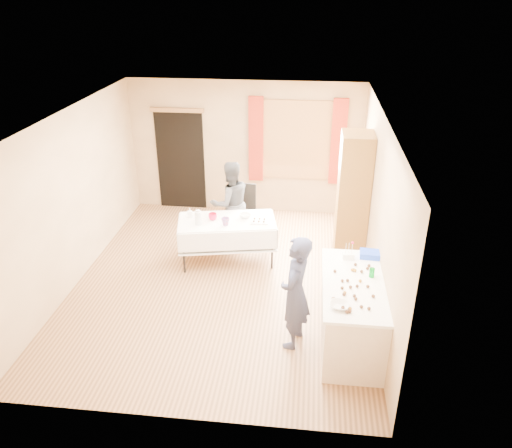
# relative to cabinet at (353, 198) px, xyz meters

# --- Properties ---
(floor) EXTENTS (4.50, 5.50, 0.02)m
(floor) POSITION_rel_cabinet_xyz_m (-1.99, -1.06, -1.08)
(floor) COLOR #9E7047
(floor) RESTS_ON ground
(ceiling) EXTENTS (4.50, 5.50, 0.02)m
(ceiling) POSITION_rel_cabinet_xyz_m (-1.99, -1.06, 1.54)
(ceiling) COLOR white
(ceiling) RESTS_ON floor
(wall_back) EXTENTS (4.50, 0.02, 2.60)m
(wall_back) POSITION_rel_cabinet_xyz_m (-1.99, 1.70, 0.23)
(wall_back) COLOR tan
(wall_back) RESTS_ON floor
(wall_front) EXTENTS (4.50, 0.02, 2.60)m
(wall_front) POSITION_rel_cabinet_xyz_m (-1.99, -3.82, 0.23)
(wall_front) COLOR tan
(wall_front) RESTS_ON floor
(wall_left) EXTENTS (0.02, 5.50, 2.60)m
(wall_left) POSITION_rel_cabinet_xyz_m (-4.25, -1.06, 0.23)
(wall_left) COLOR tan
(wall_left) RESTS_ON floor
(wall_right) EXTENTS (0.02, 5.50, 2.60)m
(wall_right) POSITION_rel_cabinet_xyz_m (0.27, -1.06, 0.23)
(wall_right) COLOR tan
(wall_right) RESTS_ON floor
(window_frame) EXTENTS (1.32, 0.06, 1.52)m
(window_frame) POSITION_rel_cabinet_xyz_m (-0.99, 1.66, 0.43)
(window_frame) COLOR olive
(window_frame) RESTS_ON wall_back
(window_pane) EXTENTS (1.20, 0.02, 1.40)m
(window_pane) POSITION_rel_cabinet_xyz_m (-0.99, 1.65, 0.43)
(window_pane) COLOR white
(window_pane) RESTS_ON wall_back
(curtain_left) EXTENTS (0.28, 0.06, 1.65)m
(curtain_left) POSITION_rel_cabinet_xyz_m (-1.77, 1.61, 0.43)
(curtain_left) COLOR maroon
(curtain_left) RESTS_ON wall_back
(curtain_right) EXTENTS (0.28, 0.06, 1.65)m
(curtain_right) POSITION_rel_cabinet_xyz_m (-0.21, 1.61, 0.43)
(curtain_right) COLOR maroon
(curtain_right) RESTS_ON wall_back
(doorway) EXTENTS (0.95, 0.04, 2.00)m
(doorway) POSITION_rel_cabinet_xyz_m (-3.29, 1.67, -0.07)
(doorway) COLOR black
(doorway) RESTS_ON floor
(door_lintel) EXTENTS (1.05, 0.06, 0.08)m
(door_lintel) POSITION_rel_cabinet_xyz_m (-3.29, 1.64, 0.95)
(door_lintel) COLOR olive
(door_lintel) RESTS_ON wall_back
(cabinet) EXTENTS (0.50, 0.60, 2.14)m
(cabinet) POSITION_rel_cabinet_xyz_m (0.00, 0.00, 0.00)
(cabinet) COLOR brown
(cabinet) RESTS_ON floor
(counter) EXTENTS (0.79, 1.67, 0.91)m
(counter) POSITION_rel_cabinet_xyz_m (-0.10, -2.31, -0.61)
(counter) COLOR beige
(counter) RESTS_ON floor
(party_table) EXTENTS (1.70, 1.10, 0.75)m
(party_table) POSITION_rel_cabinet_xyz_m (-2.02, -0.42, -0.62)
(party_table) COLOR black
(party_table) RESTS_ON floor
(chair) EXTENTS (0.44, 0.44, 0.97)m
(chair) POSITION_rel_cabinet_xyz_m (-1.87, 0.50, -0.78)
(chair) COLOR black
(chair) RESTS_ON floor
(girl) EXTENTS (0.73, 0.62, 1.53)m
(girl) POSITION_rel_cabinet_xyz_m (-0.82, -2.40, -0.30)
(girl) COLOR #252948
(girl) RESTS_ON floor
(woman) EXTENTS (1.23, 1.21, 1.51)m
(woman) POSITION_rel_cabinet_xyz_m (-2.06, 0.25, -0.31)
(woman) COLOR black
(woman) RESTS_ON floor
(soda_can) EXTENTS (0.08, 0.08, 0.12)m
(soda_can) POSITION_rel_cabinet_xyz_m (0.11, -2.16, -0.10)
(soda_can) COLOR #047819
(soda_can) RESTS_ON counter
(mixing_bowl) EXTENTS (0.28, 0.28, 0.05)m
(mixing_bowl) POSITION_rel_cabinet_xyz_m (-0.31, -2.85, -0.13)
(mixing_bowl) COLOR white
(mixing_bowl) RESTS_ON counter
(foam_block) EXTENTS (0.16, 0.11, 0.08)m
(foam_block) POSITION_rel_cabinet_xyz_m (-0.15, -1.73, -0.12)
(foam_block) COLOR white
(foam_block) RESTS_ON counter
(blue_basket) EXTENTS (0.31, 0.22, 0.08)m
(blue_basket) POSITION_rel_cabinet_xyz_m (0.15, -1.65, -0.12)
(blue_basket) COLOR blue
(blue_basket) RESTS_ON counter
(pitcher) EXTENTS (0.13, 0.13, 0.22)m
(pitcher) POSITION_rel_cabinet_xyz_m (-2.44, -0.62, -0.21)
(pitcher) COLOR silver
(pitcher) RESTS_ON party_table
(cup_red) EXTENTS (0.25, 0.25, 0.11)m
(cup_red) POSITION_rel_cabinet_xyz_m (-2.24, -0.42, -0.26)
(cup_red) COLOR red
(cup_red) RESTS_ON party_table
(cup_rainbow) EXTENTS (0.16, 0.16, 0.12)m
(cup_rainbow) POSITION_rel_cabinet_xyz_m (-2.01, -0.60, -0.26)
(cup_rainbow) COLOR red
(cup_rainbow) RESTS_ON party_table
(small_bowl) EXTENTS (0.21, 0.21, 0.06)m
(small_bowl) POSITION_rel_cabinet_xyz_m (-1.73, -0.28, -0.29)
(small_bowl) COLOR white
(small_bowl) RESTS_ON party_table
(pastry_tray) EXTENTS (0.30, 0.22, 0.02)m
(pastry_tray) POSITION_rel_cabinet_xyz_m (-1.49, -0.43, -0.31)
(pastry_tray) COLOR white
(pastry_tray) RESTS_ON party_table
(bottle) EXTENTS (0.12, 0.12, 0.16)m
(bottle) POSITION_rel_cabinet_xyz_m (-2.63, -0.38, -0.24)
(bottle) COLOR white
(bottle) RESTS_ON party_table
(cake_balls) EXTENTS (0.52, 1.09, 0.04)m
(cake_balls) POSITION_rel_cabinet_xyz_m (-0.14, -2.46, -0.14)
(cake_balls) COLOR #3F2314
(cake_balls) RESTS_ON counter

